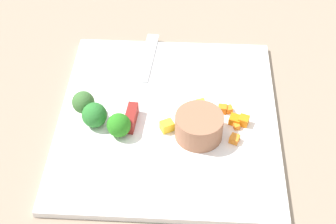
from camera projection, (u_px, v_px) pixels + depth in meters
ground_plane at (168, 121)px, 0.88m from camera, size 4.00×4.00×0.00m
cutting_board at (168, 118)px, 0.88m from camera, size 0.41×0.38×0.01m
prep_bowl at (199, 126)px, 0.83m from camera, size 0.08×0.08×0.04m
chef_knife at (137, 97)px, 0.90m from camera, size 0.28×0.04×0.02m
carrot_dice_0 at (234, 139)px, 0.83m from camera, size 0.02×0.02×0.01m
carrot_dice_1 at (237, 126)px, 0.85m from camera, size 0.01×0.01×0.01m
carrot_dice_2 at (222, 109)px, 0.88m from camera, size 0.01×0.02×0.01m
carrot_dice_3 at (218, 117)px, 0.87m from camera, size 0.01×0.01×0.01m
carrot_dice_4 at (229, 109)px, 0.88m from camera, size 0.02×0.01×0.01m
carrot_dice_5 at (197, 110)px, 0.88m from camera, size 0.01×0.01×0.01m
carrot_dice_6 at (235, 120)px, 0.86m from camera, size 0.02×0.02×0.01m
carrot_dice_7 at (210, 111)px, 0.88m from camera, size 0.01×0.01×0.01m
carrot_dice_8 at (244, 121)px, 0.86m from camera, size 0.02×0.02×0.02m
pepper_dice_0 at (198, 111)px, 0.88m from camera, size 0.01×0.01×0.01m
pepper_dice_1 at (164, 126)px, 0.85m from camera, size 0.02×0.03×0.02m
pepper_dice_2 at (201, 104)px, 0.88m from camera, size 0.02×0.02×0.02m
broccoli_floret_0 at (119, 125)px, 0.83m from camera, size 0.04×0.04×0.04m
broccoli_floret_1 at (94, 115)px, 0.85m from camera, size 0.04×0.04×0.04m
broccoli_floret_2 at (84, 102)px, 0.86m from camera, size 0.04×0.04×0.05m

